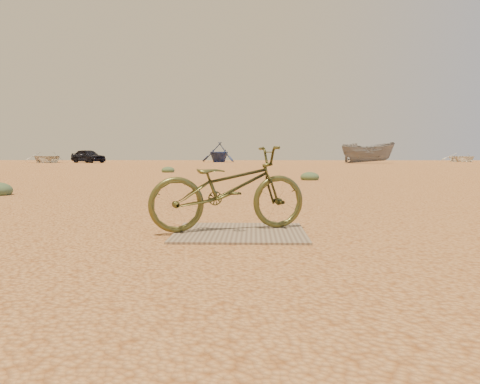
{
  "coord_description": "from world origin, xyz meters",
  "views": [
    {
      "loc": [
        -0.33,
        -4.37,
        0.81
      ],
      "look_at": [
        -0.47,
        0.39,
        0.43
      ],
      "focal_mm": 35.0,
      "sensor_mm": 36.0,
      "label": 1
    }
  ],
  "objects_px": {
    "boat_near_left": "(47,157)",
    "boat_far_left": "(219,152)",
    "bicycle": "(229,188)",
    "plywood_board": "(240,232)",
    "car": "(88,156)",
    "boat_far_right": "(462,157)",
    "boat_mid_right": "(368,153)"
  },
  "relations": [
    {
      "from": "plywood_board",
      "to": "boat_mid_right",
      "type": "xyz_separation_m",
      "value": [
        10.59,
        38.45,
        0.95
      ]
    },
    {
      "from": "bicycle",
      "to": "boat_far_right",
      "type": "xyz_separation_m",
      "value": [
        22.9,
        46.81,
        0.02
      ]
    },
    {
      "from": "plywood_board",
      "to": "car",
      "type": "relative_size",
      "value": 0.35
    },
    {
      "from": "boat_near_left",
      "to": "boat_far_left",
      "type": "relative_size",
      "value": 1.26
    },
    {
      "from": "bicycle",
      "to": "boat_near_left",
      "type": "relative_size",
      "value": 0.33
    },
    {
      "from": "car",
      "to": "boat_mid_right",
      "type": "bearing_deg",
      "value": -59.02
    },
    {
      "from": "boat_near_left",
      "to": "boat_far_right",
      "type": "xyz_separation_m",
      "value": [
        42.78,
        6.73,
        -0.04
      ]
    },
    {
      "from": "plywood_board",
      "to": "boat_far_left",
      "type": "distance_m",
      "value": 44.03
    },
    {
      "from": "car",
      "to": "boat_far_left",
      "type": "xyz_separation_m",
      "value": [
        12.19,
        4.36,
        0.41
      ]
    },
    {
      "from": "boat_near_left",
      "to": "plywood_board",
      "type": "bearing_deg",
      "value": -95.82
    },
    {
      "from": "boat_far_left",
      "to": "boat_mid_right",
      "type": "bearing_deg",
      "value": -5.67
    },
    {
      "from": "bicycle",
      "to": "boat_far_left",
      "type": "distance_m",
      "value": 43.91
    },
    {
      "from": "car",
      "to": "boat_mid_right",
      "type": "xyz_separation_m",
      "value": [
        26.29,
        -1.06,
        0.32
      ]
    },
    {
      "from": "boat_mid_right",
      "to": "boat_near_left",
      "type": "bearing_deg",
      "value": 81.07
    },
    {
      "from": "bicycle",
      "to": "boat_mid_right",
      "type": "bearing_deg",
      "value": -34.59
    },
    {
      "from": "boat_near_left",
      "to": "bicycle",
      "type": "bearing_deg",
      "value": -95.9
    },
    {
      "from": "boat_mid_right",
      "to": "boat_far_right",
      "type": "height_order",
      "value": "boat_mid_right"
    },
    {
      "from": "car",
      "to": "boat_near_left",
      "type": "bearing_deg",
      "value": 114.56
    },
    {
      "from": "plywood_board",
      "to": "bicycle",
      "type": "relative_size",
      "value": 0.8
    },
    {
      "from": "plywood_board",
      "to": "boat_mid_right",
      "type": "relative_size",
      "value": 0.27
    },
    {
      "from": "boat_far_left",
      "to": "plywood_board",
      "type": "bearing_deg",
      "value": -70.06
    },
    {
      "from": "bicycle",
      "to": "boat_far_left",
      "type": "relative_size",
      "value": 0.42
    },
    {
      "from": "bicycle",
      "to": "boat_near_left",
      "type": "bearing_deg",
      "value": 7.39
    },
    {
      "from": "bicycle",
      "to": "boat_mid_right",
      "type": "xyz_separation_m",
      "value": [
        10.71,
        38.36,
        0.5
      ]
    },
    {
      "from": "plywood_board",
      "to": "boat_far_right",
      "type": "xyz_separation_m",
      "value": [
        22.78,
        46.91,
        0.47
      ]
    },
    {
      "from": "bicycle",
      "to": "boat_far_right",
      "type": "distance_m",
      "value": 52.11
    },
    {
      "from": "boat_far_right",
      "to": "car",
      "type": "bearing_deg",
      "value": -165.49
    },
    {
      "from": "boat_near_left",
      "to": "boat_far_left",
      "type": "bearing_deg",
      "value": -19.65
    },
    {
      "from": "plywood_board",
      "to": "boat_far_left",
      "type": "relative_size",
      "value": 0.33
    },
    {
      "from": "boat_mid_right",
      "to": "boat_far_right",
      "type": "bearing_deg",
      "value": -60.96
    },
    {
      "from": "plywood_board",
      "to": "boat_far_right",
      "type": "bearing_deg",
      "value": 64.1
    },
    {
      "from": "boat_mid_right",
      "to": "boat_far_right",
      "type": "relative_size",
      "value": 1.06
    }
  ]
}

